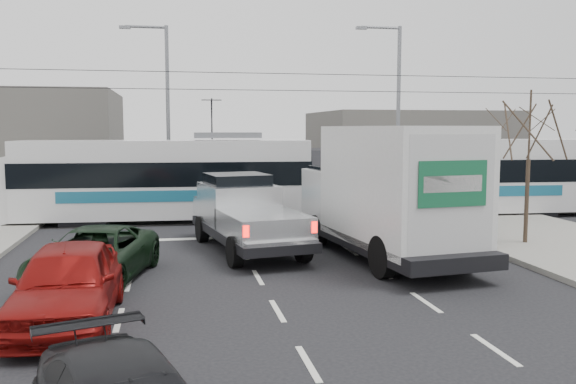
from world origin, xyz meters
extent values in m
plane|color=black|center=(0.00, 0.00, 0.00)|extent=(120.00, 120.00, 0.00)
cube|color=#33302D|center=(0.00, 10.00, 0.01)|extent=(60.00, 1.60, 0.03)
cube|color=#605C57|center=(12.00, 24.00, 2.50)|extent=(12.00, 10.00, 5.00)
cylinder|color=#47382B|center=(7.60, 2.50, 1.52)|extent=(0.14, 0.14, 2.75)
cylinder|color=#47382B|center=(7.60, 2.50, 4.03)|extent=(0.07, 0.07, 2.25)
cylinder|color=black|center=(6.60, 6.50, 1.95)|extent=(0.12, 0.12, 3.60)
cube|color=black|center=(6.40, 6.50, 3.25)|extent=(0.28, 0.28, 0.95)
cylinder|color=#FF0C07|center=(6.25, 6.50, 3.55)|extent=(0.06, 0.20, 0.20)
cylinder|color=orange|center=(6.25, 6.50, 3.25)|extent=(0.06, 0.20, 0.20)
cylinder|color=#05330C|center=(6.25, 6.50, 2.95)|extent=(0.06, 0.20, 0.20)
cube|color=white|center=(6.58, 6.35, 2.45)|extent=(0.02, 0.30, 0.40)
cylinder|color=slate|center=(7.50, 14.00, 4.50)|extent=(0.20, 0.20, 9.00)
cylinder|color=slate|center=(6.50, 14.00, 8.90)|extent=(2.00, 0.14, 0.14)
cube|color=slate|center=(5.50, 14.00, 8.85)|extent=(0.55, 0.25, 0.14)
cylinder|color=slate|center=(-4.00, 16.00, 4.50)|extent=(0.20, 0.20, 9.00)
cylinder|color=slate|center=(-5.00, 16.00, 8.90)|extent=(2.00, 0.14, 0.14)
cube|color=slate|center=(-6.00, 16.00, 8.85)|extent=(0.55, 0.25, 0.14)
cylinder|color=black|center=(0.00, 10.00, 5.50)|extent=(60.00, 0.03, 0.03)
cylinder|color=black|center=(0.00, 10.00, 6.20)|extent=(60.00, 0.03, 0.03)
cube|color=silver|center=(-4.13, 10.26, 0.95)|extent=(12.00, 3.09, 1.44)
cube|color=black|center=(-4.13, 10.26, 2.07)|extent=(12.06, 3.12, 0.98)
cube|color=silver|center=(-4.13, 10.26, 2.95)|extent=(12.00, 2.99, 0.92)
cube|color=#175B77|center=(-4.19, 9.00, 1.21)|extent=(8.31, 0.44, 0.46)
cube|color=silver|center=(8.78, 9.61, 0.95)|extent=(12.00, 3.09, 1.44)
cube|color=black|center=(8.78, 9.61, 2.07)|extent=(12.06, 3.12, 0.98)
cube|color=silver|center=(8.78, 9.61, 2.95)|extent=(12.00, 2.99, 0.92)
cube|color=#175B77|center=(8.72, 8.35, 1.21)|extent=(8.31, 0.44, 0.46)
cylinder|color=black|center=(2.33, 9.93, 1.87)|extent=(1.04, 2.44, 2.39)
cube|color=slate|center=(-1.54, 10.13, 3.62)|extent=(2.84, 1.63, 0.23)
cube|color=black|center=(-7.35, 10.42, 0.17)|extent=(1.95, 2.21, 0.33)
cube|color=black|center=(0.39, 10.03, 0.17)|extent=(1.95, 2.21, 0.33)
cube|color=black|center=(4.27, 9.84, 0.17)|extent=(1.95, 2.21, 0.33)
cube|color=black|center=(12.01, 9.45, 0.17)|extent=(1.95, 2.21, 0.33)
cube|color=black|center=(-1.51, 3.49, 0.62)|extent=(3.33, 6.81, 0.28)
cube|color=silver|center=(-1.71, 4.64, 1.41)|extent=(2.64, 3.07, 1.29)
cube|color=black|center=(-1.73, 4.76, 2.08)|extent=(2.22, 2.25, 0.62)
cube|color=silver|center=(-1.97, 6.19, 1.15)|extent=(2.30, 1.52, 0.62)
cube|color=silver|center=(-1.26, 2.07, 1.07)|extent=(2.67, 3.27, 0.73)
cube|color=silver|center=(-0.97, 0.40, 0.76)|extent=(2.07, 0.55, 0.20)
cube|color=#FF0C07|center=(-1.97, 0.36, 1.18)|extent=(0.17, 0.12, 0.31)
cube|color=#FF0C07|center=(-0.02, 0.70, 1.18)|extent=(0.17, 0.12, 0.31)
cylinder|color=black|center=(-2.88, 5.37, 0.45)|extent=(0.46, 0.94, 0.90)
cylinder|color=black|center=(-0.84, 5.72, 0.45)|extent=(0.46, 0.94, 0.90)
cylinder|color=black|center=(-2.17, 1.26, 0.45)|extent=(0.46, 0.94, 0.90)
cylinder|color=black|center=(-0.13, 1.61, 0.45)|extent=(0.46, 0.94, 0.90)
cube|color=black|center=(2.41, 1.66, 0.62)|extent=(3.68, 8.21, 0.40)
cube|color=white|center=(2.05, 4.65, 1.59)|extent=(2.80, 2.21, 1.82)
cube|color=black|center=(2.03, 4.81, 2.27)|extent=(2.37, 1.53, 0.68)
cube|color=silver|center=(2.51, 0.87, 2.30)|extent=(3.36, 5.69, 3.35)
cube|color=silver|center=(2.84, -1.79, 2.30)|extent=(2.38, 0.35, 2.94)
cube|color=#145835|center=(2.85, -1.84, 2.56)|extent=(1.89, 0.26, 1.14)
cube|color=black|center=(2.87, -2.04, 0.51)|extent=(2.47, 0.58, 0.20)
cylinder|color=black|center=(0.91, 4.03, 0.51)|extent=(0.46, 1.05, 1.02)
cylinder|color=black|center=(3.29, 4.33, 0.51)|extent=(0.46, 1.05, 1.02)
cylinder|color=black|center=(1.50, -0.69, 0.57)|extent=(0.48, 1.17, 1.13)
cylinder|color=black|center=(3.88, -0.40, 0.57)|extent=(0.48, 1.17, 1.13)
cube|color=black|center=(5.50, 4.60, 0.52)|extent=(2.25, 4.89, 0.24)
cube|color=black|center=(5.59, 5.44, 1.18)|extent=(1.92, 2.16, 1.09)
cube|color=black|center=(5.60, 5.54, 1.75)|extent=(1.63, 1.57, 0.52)
cube|color=black|center=(5.71, 6.57, 0.96)|extent=(1.74, 1.02, 0.52)
cube|color=black|center=(5.39, 3.56, 0.90)|extent=(1.93, 2.30, 0.61)
cube|color=silver|center=(5.26, 2.34, 0.64)|extent=(1.62, 0.34, 0.17)
cube|color=#590505|center=(4.50, 2.51, 0.99)|extent=(0.14, 0.09, 0.26)
cube|color=#590505|center=(6.03, 2.35, 0.99)|extent=(0.14, 0.09, 0.26)
cylinder|color=black|center=(4.86, 6.19, 0.38)|extent=(0.34, 0.78, 0.76)
cylinder|color=black|center=(6.46, 6.01, 0.38)|extent=(0.34, 0.78, 0.76)
cylinder|color=black|center=(4.54, 3.18, 0.38)|extent=(0.34, 0.78, 0.76)
cylinder|color=black|center=(6.14, 3.00, 0.38)|extent=(0.34, 0.78, 0.76)
imported|color=black|center=(-5.85, 0.33, 0.69)|extent=(3.35, 5.35, 1.38)
imported|color=maroon|center=(-5.97, -3.01, 0.81)|extent=(1.95, 4.79, 1.63)
camera|label=1|loc=(-3.88, -15.57, 3.91)|focal=38.00mm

